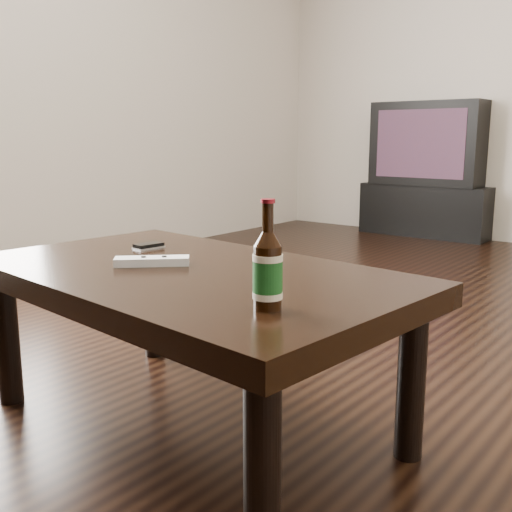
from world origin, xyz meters
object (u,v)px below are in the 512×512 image
Objects in this scene: tv_stand at (430,209)px; coffee_table at (188,290)px; remote at (152,261)px; tv at (434,144)px; beer_bottle at (268,271)px; phone at (149,246)px.

coffee_table reaches higher than tv_stand.
coffee_table is at bearing 63.03° from remote.
tv is (-0.00, -0.00, 0.53)m from tv_stand.
beer_bottle reaches higher than remote.
beer_bottle reaches higher than phone.
phone reaches higher than coffee_table.
phone is at bearing 157.01° from beer_bottle.
tv_stand is 5.63× the size of remote.
beer_bottle reaches higher than tv_stand.
phone is (-0.70, 0.29, -0.07)m from beer_bottle.
tv is 3.91× the size of beer_bottle.
tv_stand is 0.53m from tv.
coffee_table is at bearing -16.69° from phone.
phone is 0.25m from remote.
tv_stand is at bearing 102.88° from coffee_table.
phone is at bearing -80.69° from tv_stand.
tv is 3.55m from phone.
tv_stand is 4.60× the size of beer_bottle.
coffee_table is at bearing 157.18° from beer_bottle.
phone is at bearing -173.65° from remote.
tv reaches higher than remote.
coffee_table is at bearing -76.42° from tv.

